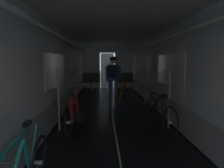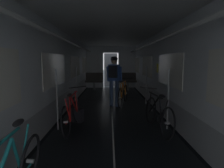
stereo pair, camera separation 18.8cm
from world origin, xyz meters
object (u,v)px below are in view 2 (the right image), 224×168
Objects in this scene: bicycle_red at (71,113)px; bench_seat_far_left at (94,80)px; person_cyclist_aisle at (114,76)px; bicycle_orange_in_aisle at (123,94)px; backpack_on_floor at (78,115)px; bicycle_black at (158,114)px; bench_seat_far_right at (127,80)px.

bench_seat_far_left is at bearing 89.45° from bicycle_red.
bench_seat_far_left is at bearing 104.65° from person_cyclist_aisle.
bicycle_orange_in_aisle is 2.32m from backpack_on_floor.
bicycle_black is at bearing -67.48° from person_cyclist_aisle.
bench_seat_far_left is 5.95m from bicycle_red.
bench_seat_far_right is at bearing 71.59° from backpack_on_floor.
bicycle_orange_in_aisle is (-0.48, -3.50, -0.18)m from bench_seat_far_right.
bicycle_black is at bearing -72.30° from bench_seat_far_left.
bicycle_orange_in_aisle is (1.32, -3.50, -0.18)m from bench_seat_far_left.
person_cyclist_aisle reaches higher than bench_seat_far_right.
bench_seat_far_left is at bearing 110.59° from bicycle_orange_in_aisle.
person_cyclist_aisle is (-0.82, -3.76, 0.50)m from bench_seat_far_right.
bench_seat_far_right is 2.89× the size of backpack_on_floor.
bench_seat_far_right is 0.57× the size of person_cyclist_aisle.
person_cyclist_aisle is at bearing 112.52° from bicycle_black.
person_cyclist_aisle is at bearing -102.23° from bench_seat_far_right.
bicycle_orange_in_aisle is at bearing 55.33° from backpack_on_floor.
bench_seat_far_right is 6.05m from bicycle_black.
backpack_on_floor is at bearing -89.97° from bench_seat_far_left.
bench_seat_far_right is 0.60× the size of bicycle_orange_in_aisle.
person_cyclist_aisle reaches higher than bicycle_black.
bicycle_orange_in_aisle is (-0.61, 2.54, 0.00)m from bicycle_black.
backpack_on_floor is (-1.80, -5.40, -0.40)m from bench_seat_far_right.
bicycle_black is 1.00× the size of bicycle_red.
bench_seat_far_left is 0.58× the size of bicycle_black.
bench_seat_far_right is (1.80, 0.00, 0.00)m from bench_seat_far_left.
bench_seat_far_right is 0.58× the size of bicycle_black.
backpack_on_floor is at bearing -108.41° from bench_seat_far_right.
bicycle_red reaches higher than bicycle_orange_in_aisle.
bench_seat_far_right and bicycle_black have the same top height.
bicycle_black is at bearing -2.99° from bicycle_red.
backpack_on_floor is (-1.93, 0.65, -0.21)m from bicycle_black.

